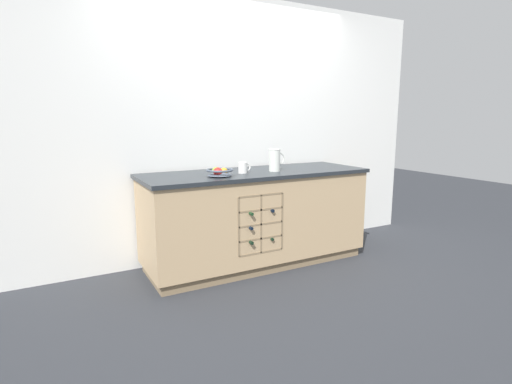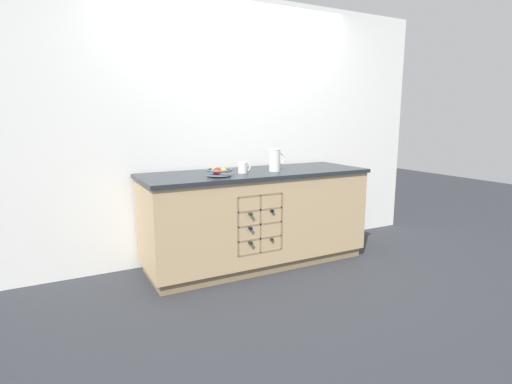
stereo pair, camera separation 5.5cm
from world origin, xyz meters
The scene contains 6 objects.
ground_plane centered at (0.00, 0.00, 0.00)m, with size 14.00×14.00×0.00m, color #2D3035.
back_wall centered at (0.00, 0.42, 1.27)m, with size 4.50×0.06×2.55m, color white.
kitchen_island centered at (0.00, 0.00, 0.45)m, with size 2.14×0.76×0.90m.
fruit_bowl centered at (-0.43, -0.14, 0.94)m, with size 0.23×0.23×0.08m.
white_pitcher centered at (0.16, -0.08, 1.00)m, with size 0.17×0.11×0.21m.
ceramic_mug centered at (-0.16, -0.06, 0.95)m, with size 0.12×0.08×0.10m.
Camera 2 is at (-1.72, -3.27, 1.39)m, focal length 28.00 mm.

